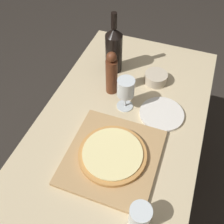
{
  "coord_description": "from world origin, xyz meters",
  "views": [
    {
      "loc": [
        0.21,
        -0.71,
        1.69
      ],
      "look_at": [
        -0.04,
        -0.04,
        0.84
      ],
      "focal_mm": 42.0,
      "sensor_mm": 36.0,
      "label": 1
    }
  ],
  "objects_px": {
    "small_bowl": "(156,78)",
    "wine_bottle": "(114,49)",
    "pepper_mill": "(112,74)",
    "pizza": "(113,154)",
    "wine_glass": "(126,89)"
  },
  "relations": [
    {
      "from": "small_bowl",
      "to": "wine_bottle",
      "type": "bearing_deg",
      "value": 175.2
    },
    {
      "from": "pepper_mill",
      "to": "small_bowl",
      "type": "xyz_separation_m",
      "value": [
        0.19,
        0.14,
        -0.08
      ]
    },
    {
      "from": "pizza",
      "to": "wine_bottle",
      "type": "bearing_deg",
      "value": 109.33
    },
    {
      "from": "pizza",
      "to": "wine_bottle",
      "type": "xyz_separation_m",
      "value": [
        -0.18,
        0.51,
        0.1
      ]
    },
    {
      "from": "pepper_mill",
      "to": "wine_glass",
      "type": "relative_size",
      "value": 1.4
    },
    {
      "from": "pepper_mill",
      "to": "small_bowl",
      "type": "relative_size",
      "value": 2.03
    },
    {
      "from": "pizza",
      "to": "pepper_mill",
      "type": "distance_m",
      "value": 0.39
    },
    {
      "from": "wine_bottle",
      "to": "pepper_mill",
      "type": "xyz_separation_m",
      "value": [
        0.04,
        -0.15,
        -0.02
      ]
    },
    {
      "from": "wine_bottle",
      "to": "pizza",
      "type": "bearing_deg",
      "value": -70.67
    },
    {
      "from": "wine_bottle",
      "to": "wine_glass",
      "type": "distance_m",
      "value": 0.27
    },
    {
      "from": "small_bowl",
      "to": "pepper_mill",
      "type": "bearing_deg",
      "value": -144.1
    },
    {
      "from": "pizza",
      "to": "pepper_mill",
      "type": "height_order",
      "value": "pepper_mill"
    },
    {
      "from": "pizza",
      "to": "pepper_mill",
      "type": "relative_size",
      "value": 1.18
    },
    {
      "from": "pepper_mill",
      "to": "wine_bottle",
      "type": "bearing_deg",
      "value": 106.13
    },
    {
      "from": "pizza",
      "to": "wine_bottle",
      "type": "height_order",
      "value": "wine_bottle"
    }
  ]
}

